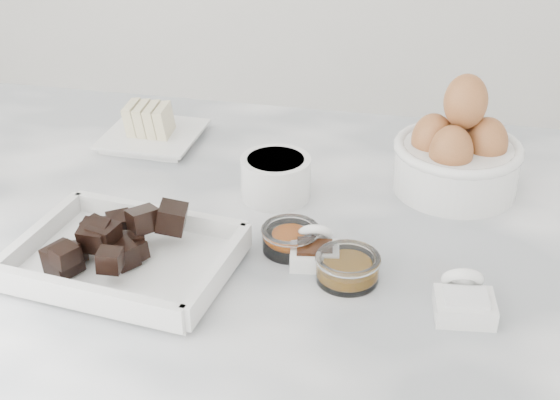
{
  "coord_description": "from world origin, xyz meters",
  "views": [
    {
      "loc": [
        0.19,
        -0.75,
        1.43
      ],
      "look_at": [
        0.02,
        0.03,
        0.98
      ],
      "focal_mm": 50.0,
      "sensor_mm": 36.0,
      "label": 1
    }
  ],
  "objects_px": {
    "chocolate_dish": "(125,251)",
    "butter_plate": "(151,129)",
    "egg_bowl": "(458,154)",
    "sugar_ramekin": "(276,176)",
    "salt_spoon": "(464,299)",
    "zest_bowl": "(291,238)",
    "honey_bowl": "(348,267)",
    "vanilla_spoon": "(315,250)"
  },
  "relations": [
    {
      "from": "honey_bowl",
      "to": "egg_bowl",
      "type": "bearing_deg",
      "value": 64.86
    },
    {
      "from": "chocolate_dish",
      "to": "salt_spoon",
      "type": "distance_m",
      "value": 0.36
    },
    {
      "from": "salt_spoon",
      "to": "vanilla_spoon",
      "type": "bearing_deg",
      "value": 159.75
    },
    {
      "from": "egg_bowl",
      "to": "sugar_ramekin",
      "type": "bearing_deg",
      "value": -163.35
    },
    {
      "from": "butter_plate",
      "to": "salt_spoon",
      "type": "distance_m",
      "value": 0.55
    },
    {
      "from": "chocolate_dish",
      "to": "zest_bowl",
      "type": "height_order",
      "value": "chocolate_dish"
    },
    {
      "from": "sugar_ramekin",
      "to": "egg_bowl",
      "type": "height_order",
      "value": "egg_bowl"
    },
    {
      "from": "sugar_ramekin",
      "to": "vanilla_spoon",
      "type": "distance_m",
      "value": 0.15
    },
    {
      "from": "honey_bowl",
      "to": "zest_bowl",
      "type": "xyz_separation_m",
      "value": [
        -0.07,
        0.05,
        0.0
      ]
    },
    {
      "from": "egg_bowl",
      "to": "vanilla_spoon",
      "type": "height_order",
      "value": "egg_bowl"
    },
    {
      "from": "butter_plate",
      "to": "zest_bowl",
      "type": "xyz_separation_m",
      "value": [
        0.26,
        -0.24,
        -0.0
      ]
    },
    {
      "from": "chocolate_dish",
      "to": "butter_plate",
      "type": "height_order",
      "value": "chocolate_dish"
    },
    {
      "from": "chocolate_dish",
      "to": "salt_spoon",
      "type": "relative_size",
      "value": 3.23
    },
    {
      "from": "salt_spoon",
      "to": "egg_bowl",
      "type": "bearing_deg",
      "value": 93.09
    },
    {
      "from": "chocolate_dish",
      "to": "honey_bowl",
      "type": "distance_m",
      "value": 0.24
    },
    {
      "from": "egg_bowl",
      "to": "salt_spoon",
      "type": "relative_size",
      "value": 2.11
    },
    {
      "from": "zest_bowl",
      "to": "salt_spoon",
      "type": "xyz_separation_m",
      "value": [
        0.19,
        -0.08,
        -0.0
      ]
    },
    {
      "from": "egg_bowl",
      "to": "chocolate_dish",
      "type": "bearing_deg",
      "value": -142.89
    },
    {
      "from": "chocolate_dish",
      "to": "vanilla_spoon",
      "type": "distance_m",
      "value": 0.21
    },
    {
      "from": "sugar_ramekin",
      "to": "vanilla_spoon",
      "type": "bearing_deg",
      "value": -61.25
    },
    {
      "from": "sugar_ramekin",
      "to": "vanilla_spoon",
      "type": "xyz_separation_m",
      "value": [
        0.07,
        -0.14,
        -0.02
      ]
    },
    {
      "from": "butter_plate",
      "to": "salt_spoon",
      "type": "relative_size",
      "value": 1.76
    },
    {
      "from": "zest_bowl",
      "to": "sugar_ramekin",
      "type": "bearing_deg",
      "value": 109.98
    },
    {
      "from": "honey_bowl",
      "to": "vanilla_spoon",
      "type": "xyz_separation_m",
      "value": [
        -0.04,
        0.03,
        -0.0
      ]
    },
    {
      "from": "sugar_ramekin",
      "to": "honey_bowl",
      "type": "xyz_separation_m",
      "value": [
        0.11,
        -0.16,
        -0.01
      ]
    },
    {
      "from": "butter_plate",
      "to": "sugar_ramekin",
      "type": "distance_m",
      "value": 0.25
    },
    {
      "from": "butter_plate",
      "to": "egg_bowl",
      "type": "distance_m",
      "value": 0.44
    },
    {
      "from": "butter_plate",
      "to": "honey_bowl",
      "type": "distance_m",
      "value": 0.44
    },
    {
      "from": "salt_spoon",
      "to": "sugar_ramekin",
      "type": "bearing_deg",
      "value": 140.58
    },
    {
      "from": "honey_bowl",
      "to": "butter_plate",
      "type": "bearing_deg",
      "value": 138.78
    },
    {
      "from": "salt_spoon",
      "to": "butter_plate",
      "type": "bearing_deg",
      "value": 144.78
    },
    {
      "from": "zest_bowl",
      "to": "salt_spoon",
      "type": "distance_m",
      "value": 0.21
    },
    {
      "from": "sugar_ramekin",
      "to": "salt_spoon",
      "type": "relative_size",
      "value": 1.15
    },
    {
      "from": "sugar_ramekin",
      "to": "honey_bowl",
      "type": "relative_size",
      "value": 1.26
    },
    {
      "from": "egg_bowl",
      "to": "honey_bowl",
      "type": "relative_size",
      "value": 2.32
    },
    {
      "from": "chocolate_dish",
      "to": "zest_bowl",
      "type": "relative_size",
      "value": 3.71
    },
    {
      "from": "sugar_ramekin",
      "to": "egg_bowl",
      "type": "xyz_separation_m",
      "value": [
        0.22,
        0.07,
        0.02
      ]
    },
    {
      "from": "butter_plate",
      "to": "honey_bowl",
      "type": "bearing_deg",
      "value": -41.22
    },
    {
      "from": "salt_spoon",
      "to": "zest_bowl",
      "type": "bearing_deg",
      "value": 158.58
    },
    {
      "from": "butter_plate",
      "to": "salt_spoon",
      "type": "height_order",
      "value": "butter_plate"
    },
    {
      "from": "chocolate_dish",
      "to": "honey_bowl",
      "type": "bearing_deg",
      "value": 7.63
    },
    {
      "from": "zest_bowl",
      "to": "butter_plate",
      "type": "bearing_deg",
      "value": 136.67
    }
  ]
}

